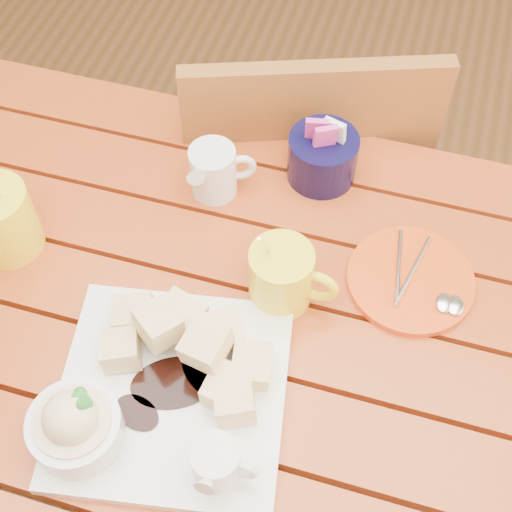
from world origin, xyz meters
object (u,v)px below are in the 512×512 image
(table, at_px, (230,358))
(chair_far, at_px, (298,183))
(dessert_plate, at_px, (152,395))
(coffee_mug_right, at_px, (283,276))
(orange_saucer, at_px, (411,280))

(table, distance_m, chair_far, 0.50)
(dessert_plate, bearing_deg, chair_far, 86.30)
(dessert_plate, distance_m, coffee_mug_right, 0.23)
(orange_saucer, distance_m, chair_far, 0.50)
(table, xyz_separation_m, orange_saucer, (0.23, 0.13, 0.11))
(dessert_plate, xyz_separation_m, chair_far, (0.04, 0.62, -0.29))
(table, relative_size, orange_saucer, 6.73)
(orange_saucer, bearing_deg, chair_far, 124.55)
(orange_saucer, bearing_deg, dessert_plate, -135.78)
(chair_far, bearing_deg, table, 71.72)
(table, height_order, coffee_mug_right, coffee_mug_right)
(orange_saucer, bearing_deg, table, -149.83)
(coffee_mug_right, height_order, orange_saucer, coffee_mug_right)
(coffee_mug_right, distance_m, orange_saucer, 0.19)
(dessert_plate, bearing_deg, orange_saucer, 44.22)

